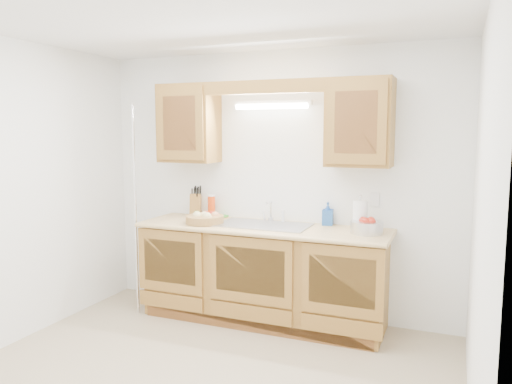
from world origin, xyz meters
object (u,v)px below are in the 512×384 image
at_px(fruit_basket, 205,218).
at_px(apple_bowl, 367,226).
at_px(knife_block, 196,205).
at_px(paper_towel, 360,216).

relative_size(fruit_basket, apple_bowl, 1.34).
xyz_separation_m(knife_block, apple_bowl, (1.76, -0.24, -0.05)).
bearing_deg(apple_bowl, paper_towel, 135.23).
bearing_deg(knife_block, fruit_basket, -71.88).
xyz_separation_m(knife_block, paper_towel, (1.69, -0.17, 0.02)).
bearing_deg(fruit_basket, knife_block, 129.72).
bearing_deg(knife_block, apple_bowl, -29.35).
bearing_deg(knife_block, paper_towel, -27.28).
relative_size(knife_block, paper_towel, 1.00).
distance_m(fruit_basket, apple_bowl, 1.48).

